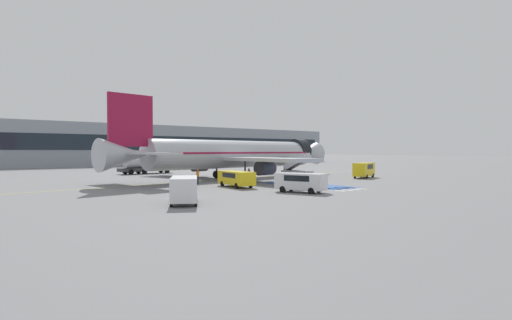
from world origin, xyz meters
The scene contains 18 objects.
ground_plane centered at (0.00, 0.00, 0.00)m, with size 600.00×600.00×0.00m, color slate.
apron_leadline_yellow centered at (-1.41, -0.33, 0.00)m, with size 0.20×74.72×0.01m, color gold.
apron_stand_patch_blue centered at (-1.41, -15.35, 0.00)m, with size 4.78×12.00×0.01m, color #2856A8.
apron_walkway_bar_0 centered at (-3.81, -21.06, 0.00)m, with size 0.44×3.60×0.01m, color silver.
apron_walkway_bar_1 centered at (-2.61, -21.06, 0.00)m, with size 0.44×3.60×0.01m, color silver.
apron_walkway_bar_2 centered at (-1.41, -21.06, 0.00)m, with size 0.44×3.60×0.01m, color silver.
apron_walkway_bar_3 centered at (-0.21, -21.06, 0.00)m, with size 0.44×3.60×0.01m, color silver.
airliner centered at (-2.03, -0.42, 3.67)m, with size 41.49×33.39×10.94m.
boarding_stairs_forward centered at (7.59, -3.72, 0.97)m, with size 2.84×5.44×3.85m.
fuel_tanker centered at (-7.53, 20.10, 1.65)m, with size 10.18×3.29×3.28m.
service_van_0 centered at (-9.93, -12.05, 1.11)m, with size 2.43×5.63×1.81m.
service_van_1 centered at (14.51, -11.33, 1.37)m, with size 5.29×3.47×2.31m.
service_van_2 centered at (-21.45, -21.44, 1.27)m, with size 4.05×5.14×2.12m.
service_van_3 centered at (-8.17, -20.81, 1.17)m, with size 3.55×5.39×1.92m.
ground_crew_0 centered at (-3.66, -6.09, 1.03)m, with size 0.29×0.46×1.79m.
ground_crew_1 centered at (-11.37, -5.68, 1.10)m, with size 0.26×0.45×1.88m.
traffic_cone_0 centered at (-8.84, -7.73, 0.25)m, with size 0.44×0.44×0.49m.
terminal_building centered at (11.36, 64.74, 5.81)m, with size 135.71×12.10×11.62m.
Camera 1 is at (-36.10, -49.57, 4.19)m, focal length 28.00 mm.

